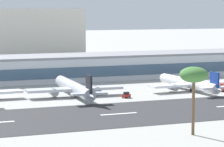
% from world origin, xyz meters
% --- Properties ---
extents(runway_centreline_dash_3, '(12.00, 1.20, 0.01)m').
position_xyz_m(runway_centreline_dash_3, '(-40.25, -0.35, 0.09)').
color(runway_centreline_dash_3, white).
rests_on(runway_centreline_dash_3, runway_strip).
extents(terminal_building, '(221.61, 26.42, 11.45)m').
position_xyz_m(terminal_building, '(-19.14, 88.37, 5.73)').
color(terminal_building, silver).
rests_on(terminal_building, ground_plane).
extents(airliner_black_tail_gate_1, '(36.31, 48.74, 10.17)m').
position_xyz_m(airliner_black_tail_gate_1, '(-42.60, 37.26, 3.24)').
color(airliner_black_tail_gate_1, silver).
rests_on(airliner_black_tail_gate_1, ground_plane).
extents(airliner_navy_tail_gate_2, '(34.55, 44.26, 9.24)m').
position_xyz_m(airliner_navy_tail_gate_2, '(4.51, 35.39, 2.95)').
color(airliner_navy_tail_gate_2, white).
rests_on(airliner_navy_tail_gate_2, ground_plane).
extents(service_baggage_tug_0, '(3.58, 2.96, 2.20)m').
position_xyz_m(service_baggage_tug_0, '(-25.82, 28.58, 1.05)').
color(service_baggage_tug_0, '#B2231E').
rests_on(service_baggage_tug_0, ground_plane).
extents(palm_tree_0, '(7.38, 7.38, 17.64)m').
position_xyz_m(palm_tree_0, '(-33.17, -34.21, 15.29)').
color(palm_tree_0, brown).
rests_on(palm_tree_0, ground_plane).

